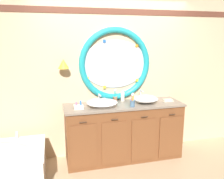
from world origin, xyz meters
TOP-DOWN VIEW (x-y plane):
  - ground_plane at (0.00, 0.00)m, footprint 14.00×14.00m
  - back_wall_assembly at (0.00, 0.58)m, footprint 6.40×0.26m
  - vanity_counter at (0.10, 0.27)m, footprint 1.87×0.59m
  - sink_basin_left at (-0.26, 0.25)m, footprint 0.47×0.47m
  - sink_basin_right at (0.46, 0.25)m, footprint 0.39×0.39m
  - faucet_set_left at (-0.26, 0.46)m, footprint 0.21×0.15m
  - faucet_set_right at (0.46, 0.47)m, footprint 0.23×0.12m
  - toothbrush_holder_left at (-0.00, 0.43)m, footprint 0.08×0.08m
  - toothbrush_holder_right at (0.18, 0.11)m, footprint 0.08×0.08m
  - soap_dispenser at (0.13, 0.46)m, footprint 0.06×0.07m
  - folded_hand_towel at (0.84, 0.26)m, footprint 0.16×0.11m
  - toiletry_basket at (-0.62, 0.20)m, footprint 0.14×0.11m

SIDE VIEW (x-z plane):
  - ground_plane at x=0.00m, z-range 0.00..0.00m
  - vanity_counter at x=0.10m, z-range 0.00..0.91m
  - folded_hand_towel at x=0.84m, z-range 0.90..0.94m
  - toiletry_basket at x=-0.62m, z-range 0.88..1.00m
  - toothbrush_holder_left at x=0.00m, z-range 0.85..1.07m
  - sink_basin_left at x=-0.26m, z-range 0.91..1.01m
  - toothbrush_holder_right at x=0.18m, z-range 0.86..1.07m
  - faucet_set_left at x=-0.26m, z-range 0.89..1.04m
  - faucet_set_right at x=0.46m, z-range 0.88..1.06m
  - sink_basin_right at x=0.46m, z-range 0.91..1.04m
  - soap_dispenser at x=0.13m, z-range 0.89..1.07m
  - back_wall_assembly at x=0.00m, z-range 0.02..2.62m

